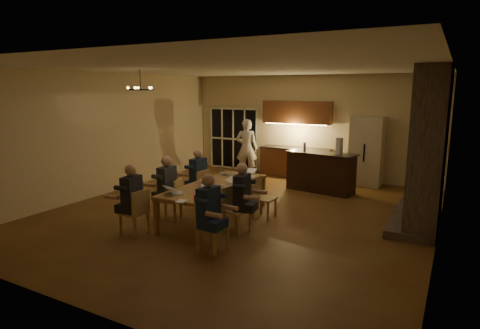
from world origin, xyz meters
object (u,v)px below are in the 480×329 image
laptop_c (208,178)px  laptop_d (227,181)px  bar_island (321,172)px  chair_left_mid (170,199)px  plate_left (177,193)px  laptop_b (205,189)px  refrigerator (367,151)px  mug_mid (230,178)px  laptop_e (229,170)px  chair_right_mid (237,210)px  can_silver (201,189)px  plate_far (250,179)px  redcup_near (196,198)px  bar_blender (339,146)px  person_right_near (209,214)px  mug_front (201,186)px  chair_left_near (134,212)px  laptop_f (248,172)px  standing_person (247,148)px  dining_table (216,201)px  chair_right_far (264,198)px  person_right_mid (242,198)px  bar_bottle (305,147)px  laptop_a (175,188)px  person_left_near (132,200)px  can_cola (242,169)px  mug_back (221,174)px  chair_left_far (196,188)px  redcup_mid (207,177)px  person_left_far (198,178)px

laptop_c → laptop_d: size_ratio=1.00×
bar_island → chair_left_mid: (-2.09, -3.89, -0.10)m
plate_left → laptop_b: bearing=12.9°
refrigerator → laptop_d: bearing=-112.1°
mug_mid → laptop_e: bearing=123.3°
chair_right_mid → can_silver: (-0.76, -0.12, 0.37)m
can_silver → plate_far: (0.36, 1.46, -0.05)m
redcup_near → bar_blender: bearing=73.0°
chair_left_mid → plate_far: bearing=122.0°
person_right_near → can_silver: size_ratio=11.50×
mug_front → can_silver: (0.12, -0.19, 0.01)m
refrigerator → plate_left: 6.20m
chair_left_near → laptop_f: (1.09, 2.64, 0.42)m
standing_person → dining_table: bearing=89.5°
chair_right_far → bar_blender: bar_blender is taller
person_right_mid → bar_bottle: (-0.12, 3.86, 0.51)m
person_right_mid → laptop_c: bearing=57.0°
chair_right_mid → chair_right_far: size_ratio=1.00×
laptop_b → can_silver: bearing=139.6°
chair_left_near → laptop_a: bearing=137.4°
mug_mid → bar_blender: bar_blender is taller
person_left_near → can_cola: person_left_near is taller
refrigerator → redcup_near: refrigerator is taller
dining_table → laptop_d: (0.29, 0.01, 0.49)m
laptop_d → plate_far: 0.82m
can_cola → mug_back: bearing=-104.6°
chair_left_mid → laptop_f: (1.06, 1.60, 0.42)m
chair_left_far → mug_front: bearing=43.6°
can_silver → can_cola: bearing=95.2°
chair_left_near → person_right_mid: person_right_mid is taller
mug_back → can_cola: bearing=75.4°
refrigerator → chair_left_far: (-3.08, -4.16, -0.55)m
mug_back → person_right_near: bearing=-63.4°
chair_left_far → laptop_c: 0.92m
chair_right_far → person_right_mid: bearing=-177.9°
person_right_near → redcup_mid: person_right_near is taller
person_right_mid → mug_front: person_right_mid is taller
person_left_far → laptop_c: bearing=52.4°
person_right_mid → chair_left_mid: bearing=84.1°
chair_left_near → person_right_near: 1.76m
chair_left_near → chair_right_mid: same height
laptop_a → laptop_f: bearing=-68.0°
person_left_near → mug_front: 1.41m
chair_left_far → can_cola: chair_left_far is taller
laptop_d → can_cola: bearing=135.1°
bar_island → person_right_near: person_right_near is taller
can_cola → bar_island: bearing=53.5°
bar_island → chair_right_far: (-0.36, -2.82, -0.10)m
person_left_far → chair_right_mid: bearing=59.9°
laptop_a → laptop_e: bearing=-54.6°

